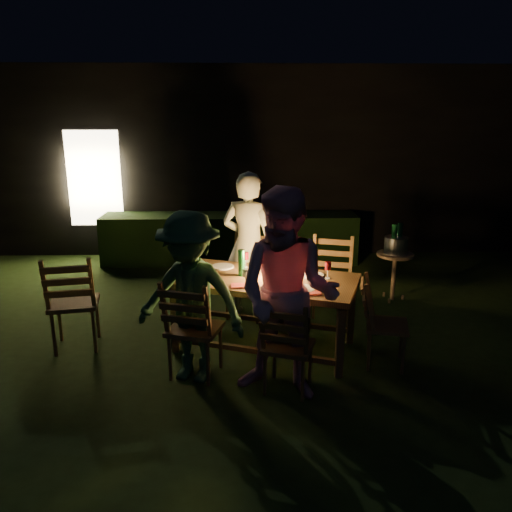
{
  "coord_description": "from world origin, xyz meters",
  "views": [
    {
      "loc": [
        -0.31,
        -4.39,
        2.39
      ],
      "look_at": [
        -0.15,
        0.72,
        0.94
      ],
      "focal_mm": 35.0,
      "sensor_mm": 36.0,
      "label": 1
    }
  ],
  "objects_px": {
    "chair_end": "(384,338)",
    "person_opp_left": "(190,298)",
    "person_opp_right": "(287,296)",
    "ice_bucket": "(396,245)",
    "bottle_bucket_b": "(399,241)",
    "chair_far_right": "(329,299)",
    "bottle_bucket_a": "(393,242)",
    "bottle_table": "(241,263)",
    "chair_far_left": "(247,291)",
    "person_house_side": "(249,245)",
    "lantern": "(271,262)",
    "chair_near_left": "(195,345)",
    "dining_table": "(264,285)",
    "side_table": "(395,259)",
    "chair_near_right": "(288,362)",
    "chair_spare": "(75,319)"
  },
  "relations": [
    {
      "from": "chair_end",
      "to": "person_opp_left",
      "type": "relative_size",
      "value": 0.58
    },
    {
      "from": "person_opp_right",
      "to": "ice_bucket",
      "type": "relative_size",
      "value": 6.14
    },
    {
      "from": "chair_end",
      "to": "person_opp_right",
      "type": "bearing_deg",
      "value": -49.28
    },
    {
      "from": "ice_bucket",
      "to": "bottle_bucket_b",
      "type": "height_order",
      "value": "bottle_bucket_b"
    },
    {
      "from": "chair_far_right",
      "to": "ice_bucket",
      "type": "distance_m",
      "value": 1.37
    },
    {
      "from": "bottle_bucket_a",
      "to": "bottle_bucket_b",
      "type": "relative_size",
      "value": 1.0
    },
    {
      "from": "bottle_table",
      "to": "chair_far_left",
      "type": "bearing_deg",
      "value": 84.97
    },
    {
      "from": "person_opp_right",
      "to": "person_opp_left",
      "type": "distance_m",
      "value": 0.91
    },
    {
      "from": "person_opp_left",
      "to": "bottle_bucket_a",
      "type": "distance_m",
      "value": 3.12
    },
    {
      "from": "person_opp_left",
      "to": "ice_bucket",
      "type": "relative_size",
      "value": 5.32
    },
    {
      "from": "person_house_side",
      "to": "bottle_bucket_b",
      "type": "bearing_deg",
      "value": -146.59
    },
    {
      "from": "chair_far_right",
      "to": "person_house_side",
      "type": "distance_m",
      "value": 1.15
    },
    {
      "from": "person_opp_left",
      "to": "lantern",
      "type": "bearing_deg",
      "value": 60.11
    },
    {
      "from": "chair_near_left",
      "to": "dining_table",
      "type": "bearing_deg",
      "value": 56.89
    },
    {
      "from": "dining_table",
      "to": "person_house_side",
      "type": "height_order",
      "value": "person_house_side"
    },
    {
      "from": "person_house_side",
      "to": "side_table",
      "type": "height_order",
      "value": "person_house_side"
    },
    {
      "from": "dining_table",
      "to": "ice_bucket",
      "type": "distance_m",
      "value": 2.25
    },
    {
      "from": "person_opp_left",
      "to": "bottle_bucket_b",
      "type": "height_order",
      "value": "person_opp_left"
    },
    {
      "from": "chair_near_left",
      "to": "chair_far_left",
      "type": "xyz_separation_m",
      "value": [
        0.52,
        1.45,
        0.01
      ]
    },
    {
      "from": "person_house_side",
      "to": "bottle_bucket_a",
      "type": "height_order",
      "value": "person_house_side"
    },
    {
      "from": "person_house_side",
      "to": "person_opp_left",
      "type": "height_order",
      "value": "person_house_side"
    },
    {
      "from": "chair_far_left",
      "to": "chair_far_right",
      "type": "relative_size",
      "value": 0.98
    },
    {
      "from": "dining_table",
      "to": "chair_near_right",
      "type": "relative_size",
      "value": 2.23
    },
    {
      "from": "chair_end",
      "to": "ice_bucket",
      "type": "relative_size",
      "value": 3.06
    },
    {
      "from": "lantern",
      "to": "ice_bucket",
      "type": "distance_m",
      "value": 2.19
    },
    {
      "from": "chair_far_right",
      "to": "ice_bucket",
      "type": "height_order",
      "value": "chair_far_right"
    },
    {
      "from": "chair_spare",
      "to": "side_table",
      "type": "xyz_separation_m",
      "value": [
        3.77,
        1.32,
        0.24
      ]
    },
    {
      "from": "chair_near_right",
      "to": "chair_spare",
      "type": "relative_size",
      "value": 0.85
    },
    {
      "from": "chair_near_right",
      "to": "person_opp_right",
      "type": "bearing_deg",
      "value": -90.99
    },
    {
      "from": "bottle_table",
      "to": "person_house_side",
      "type": "bearing_deg",
      "value": 84.13
    },
    {
      "from": "chair_near_left",
      "to": "lantern",
      "type": "height_order",
      "value": "lantern"
    },
    {
      "from": "chair_spare",
      "to": "side_table",
      "type": "distance_m",
      "value": 4.0
    },
    {
      "from": "chair_near_left",
      "to": "chair_spare",
      "type": "xyz_separation_m",
      "value": [
        -1.31,
        0.63,
        0.02
      ]
    },
    {
      "from": "chair_near_right",
      "to": "lantern",
      "type": "distance_m",
      "value": 1.12
    },
    {
      "from": "person_house_side",
      "to": "chair_far_right",
      "type": "bearing_deg",
      "value": 177.26
    },
    {
      "from": "lantern",
      "to": "ice_bucket",
      "type": "bearing_deg",
      "value": 37.97
    },
    {
      "from": "dining_table",
      "to": "chair_end",
      "type": "relative_size",
      "value": 2.25
    },
    {
      "from": "side_table",
      "to": "chair_end",
      "type": "bearing_deg",
      "value": -109.24
    },
    {
      "from": "chair_far_left",
      "to": "chair_end",
      "type": "relative_size",
      "value": 1.14
    },
    {
      "from": "chair_end",
      "to": "ice_bucket",
      "type": "distance_m",
      "value": 1.95
    },
    {
      "from": "chair_spare",
      "to": "lantern",
      "type": "bearing_deg",
      "value": -10.81
    },
    {
      "from": "dining_table",
      "to": "ice_bucket",
      "type": "height_order",
      "value": "ice_bucket"
    },
    {
      "from": "chair_far_left",
      "to": "ice_bucket",
      "type": "height_order",
      "value": "chair_far_left"
    },
    {
      "from": "chair_far_left",
      "to": "chair_end",
      "type": "bearing_deg",
      "value": 154.88
    },
    {
      "from": "chair_far_right",
      "to": "chair_end",
      "type": "height_order",
      "value": "chair_far_right"
    },
    {
      "from": "dining_table",
      "to": "bottle_bucket_b",
      "type": "relative_size",
      "value": 6.46
    },
    {
      "from": "ice_bucket",
      "to": "bottle_bucket_b",
      "type": "relative_size",
      "value": 0.94
    },
    {
      "from": "chair_spare",
      "to": "person_house_side",
      "type": "height_order",
      "value": "person_house_side"
    },
    {
      "from": "chair_far_left",
      "to": "side_table",
      "type": "bearing_deg",
      "value": -146.62
    },
    {
      "from": "chair_far_right",
      "to": "person_house_side",
      "type": "bearing_deg",
      "value": -5.78
    }
  ]
}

